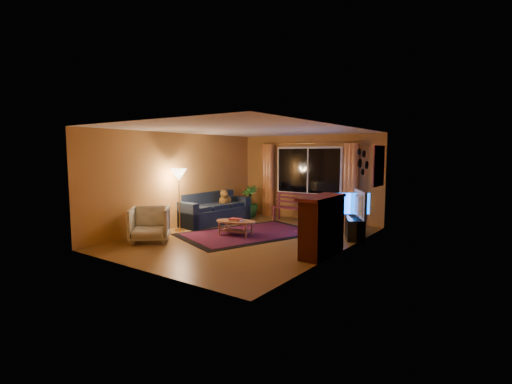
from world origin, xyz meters
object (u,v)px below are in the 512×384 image
Objects in this scene: bench at (295,215)px; sofa at (213,208)px; tv_console at (355,227)px; coffee_table at (236,228)px; armchair at (150,222)px; floor_lamp at (179,200)px.

sofa reaches higher than bench.
bench is 0.64× the size of sofa.
sofa reaches higher than tv_console.
bench is 2.38m from coffee_table.
sofa is at bearing 149.96° from coffee_table.
armchair is at bearing -115.55° from bench.
coffee_table is at bearing -23.12° from sofa.
armchair is (-1.52, -3.92, 0.22)m from bench.
armchair is at bearing -76.25° from sofa.
sofa is 3.94m from tv_console.
floor_lamp is (-1.84, -2.73, 0.59)m from bench.
armchair reaches higher than bench.
bench is 1.18× the size of tv_console.
coffee_table is at bearing 8.63° from armchair.
floor_lamp is 1.39× the size of tv_console.
tv_console is at bearing 15.97° from sofa.
armchair is at bearing -75.22° from floor_lamp.
floor_lamp is at bearing -166.28° from coffee_table.
floor_lamp reaches higher than armchair.
floor_lamp reaches higher than sofa.
bench is at bearing 82.52° from coffee_table.
floor_lamp is at bearing -179.27° from tv_console.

